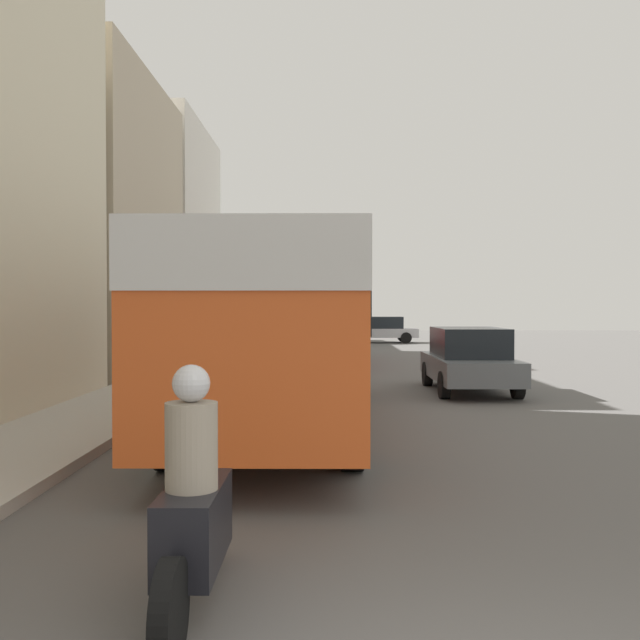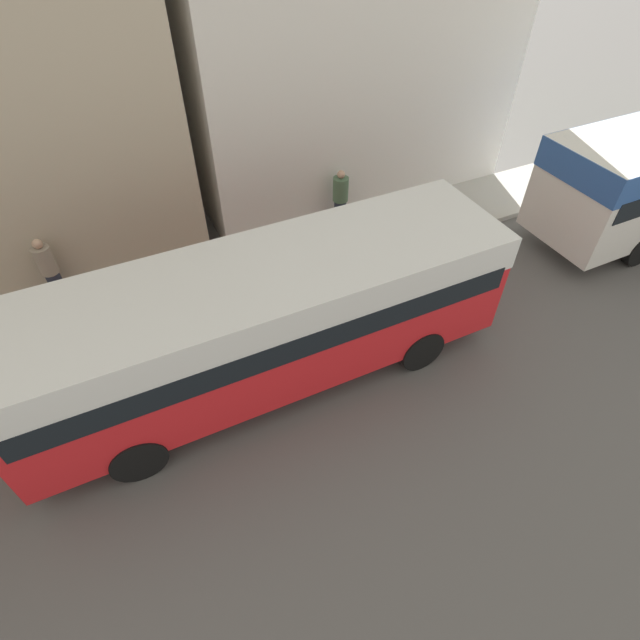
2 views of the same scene
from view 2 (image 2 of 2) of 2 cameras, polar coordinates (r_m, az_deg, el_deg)
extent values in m
cube|color=red|center=(9.53, -6.12, 0.27)|extent=(2.47, 9.44, 2.32)
cube|color=white|center=(8.99, -6.51, 3.99)|extent=(2.49, 9.49, 0.70)
cube|color=black|center=(9.33, -6.26, 1.55)|extent=(2.52, 9.06, 0.51)
cylinder|color=black|center=(12.01, 5.38, 3.92)|extent=(0.28, 1.00, 1.00)
cylinder|color=black|center=(10.70, 11.41, -3.27)|extent=(0.28, 1.00, 1.00)
cylinder|color=black|center=(10.97, -22.30, -5.01)|extent=(0.28, 1.00, 1.00)
cylinder|color=black|center=(9.51, -20.06, -14.55)|extent=(0.28, 1.00, 1.00)
cylinder|color=black|center=(16.59, 27.04, 11.53)|extent=(0.28, 1.00, 1.00)
cylinder|color=black|center=(15.60, 32.72, 6.98)|extent=(0.28, 1.00, 1.00)
cylinder|color=#232838|center=(13.42, -27.82, 3.51)|extent=(0.32, 0.32, 0.82)
cylinder|color=gray|center=(13.00, -28.91, 6.00)|extent=(0.40, 0.40, 0.68)
sphere|color=tan|center=(12.76, -29.60, 7.57)|extent=(0.22, 0.22, 0.22)
cylinder|color=#232838|center=(14.48, 2.29, 12.19)|extent=(0.34, 0.34, 0.80)
cylinder|color=#4C6B4C|center=(14.11, 2.37, 14.71)|extent=(0.43, 0.43, 0.67)
sphere|color=tan|center=(13.89, 2.43, 16.29)|extent=(0.22, 0.22, 0.22)
camera|label=1|loc=(26.27, -89.34, -18.41)|focal=40.00mm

